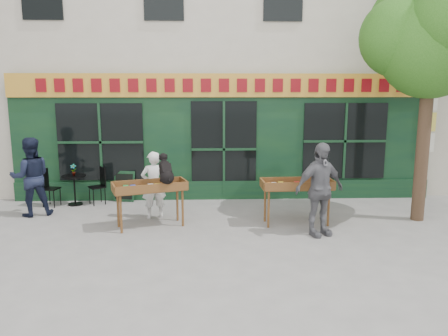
{
  "coord_description": "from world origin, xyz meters",
  "views": [
    {
      "loc": [
        -0.42,
        -9.03,
        2.93
      ],
      "look_at": [
        -0.07,
        0.5,
        1.18
      ],
      "focal_mm": 35.0,
      "sensor_mm": 36.0,
      "label": 1
    }
  ],
  "objects_px": {
    "man_right": "(319,189)",
    "man_left": "(31,177)",
    "dog": "(166,168)",
    "book_cart_right": "(297,187)",
    "bistro_table": "(74,184)",
    "woman": "(154,185)",
    "book_cart_center": "(150,189)"
  },
  "relations": [
    {
      "from": "dog",
      "to": "man_right",
      "type": "xyz_separation_m",
      "value": [
        3.1,
        -0.61,
        -0.35
      ]
    },
    {
      "from": "woman",
      "to": "man_left",
      "type": "bearing_deg",
      "value": -24.93
    },
    {
      "from": "dog",
      "to": "bistro_table",
      "type": "xyz_separation_m",
      "value": [
        -2.5,
        1.91,
        -0.75
      ]
    },
    {
      "from": "dog",
      "to": "woman",
      "type": "height_order",
      "value": "dog"
    },
    {
      "from": "man_right",
      "to": "book_cart_center",
      "type": "bearing_deg",
      "value": 146.79
    },
    {
      "from": "book_cart_center",
      "to": "man_left",
      "type": "distance_m",
      "value": 3.01
    },
    {
      "from": "man_right",
      "to": "man_left",
      "type": "height_order",
      "value": "man_right"
    },
    {
      "from": "woman",
      "to": "man_left",
      "type": "distance_m",
      "value": 2.87
    },
    {
      "from": "book_cart_right",
      "to": "man_left",
      "type": "height_order",
      "value": "man_left"
    },
    {
      "from": "book_cart_center",
      "to": "dog",
      "type": "distance_m",
      "value": 0.59
    },
    {
      "from": "dog",
      "to": "book_cart_right",
      "type": "relative_size",
      "value": 0.39
    },
    {
      "from": "bistro_table",
      "to": "man_left",
      "type": "bearing_deg",
      "value": -127.87
    },
    {
      "from": "dog",
      "to": "man_right",
      "type": "relative_size",
      "value": 0.32
    },
    {
      "from": "book_cart_right",
      "to": "bistro_table",
      "type": "bearing_deg",
      "value": 159.2
    },
    {
      "from": "man_right",
      "to": "man_left",
      "type": "bearing_deg",
      "value": 143.24
    },
    {
      "from": "dog",
      "to": "bistro_table",
      "type": "distance_m",
      "value": 3.23
    },
    {
      "from": "book_cart_right",
      "to": "bistro_table",
      "type": "relative_size",
      "value": 2.01
    },
    {
      "from": "man_right",
      "to": "man_left",
      "type": "xyz_separation_m",
      "value": [
        -6.3,
        1.62,
        -0.03
      ]
    },
    {
      "from": "dog",
      "to": "man_right",
      "type": "distance_m",
      "value": 3.18
    },
    {
      "from": "dog",
      "to": "bistro_table",
      "type": "relative_size",
      "value": 0.79
    },
    {
      "from": "dog",
      "to": "man_left",
      "type": "height_order",
      "value": "man_left"
    },
    {
      "from": "woman",
      "to": "book_cart_right",
      "type": "distance_m",
      "value": 3.2
    },
    {
      "from": "dog",
      "to": "bistro_table",
      "type": "bearing_deg",
      "value": 123.89
    },
    {
      "from": "book_cart_center",
      "to": "book_cart_right",
      "type": "distance_m",
      "value": 3.15
    },
    {
      "from": "book_cart_right",
      "to": "man_right",
      "type": "relative_size",
      "value": 0.81
    },
    {
      "from": "dog",
      "to": "man_left",
      "type": "xyz_separation_m",
      "value": [
        -3.2,
        1.01,
        -0.38
      ]
    },
    {
      "from": "woman",
      "to": "book_cart_right",
      "type": "xyz_separation_m",
      "value": [
        3.15,
        -0.56,
        0.05
      ]
    },
    {
      "from": "man_left",
      "to": "dog",
      "type": "bearing_deg",
      "value": 139.15
    },
    {
      "from": "man_left",
      "to": "woman",
      "type": "bearing_deg",
      "value": 150.47
    },
    {
      "from": "man_right",
      "to": "book_cart_right",
      "type": "bearing_deg",
      "value": 89.44
    },
    {
      "from": "dog",
      "to": "man_right",
      "type": "height_order",
      "value": "man_right"
    },
    {
      "from": "book_cart_right",
      "to": "bistro_table",
      "type": "xyz_separation_m",
      "value": [
        -5.3,
        1.77,
        -0.28
      ]
    }
  ]
}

